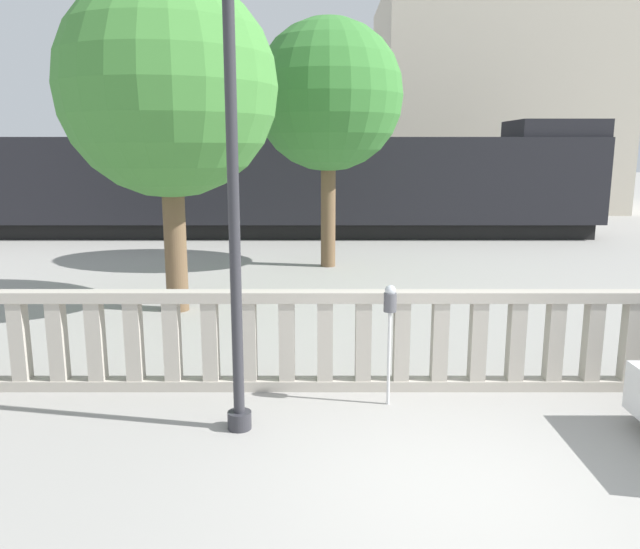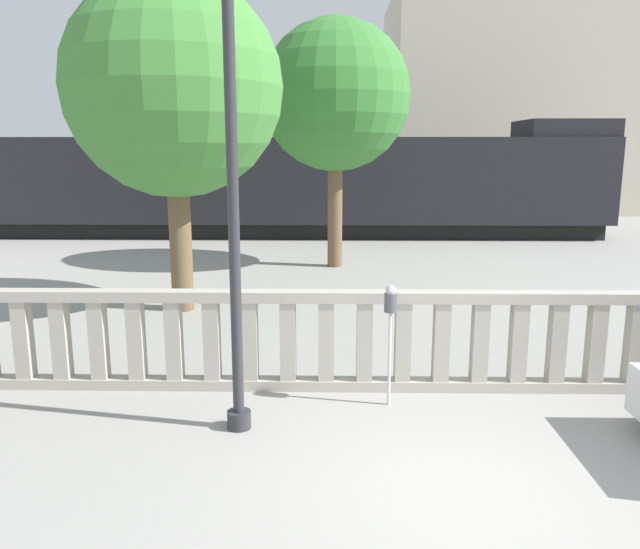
% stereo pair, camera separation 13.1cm
% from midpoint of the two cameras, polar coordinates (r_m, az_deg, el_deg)
% --- Properties ---
extents(ground_plane, '(160.00, 160.00, 0.00)m').
position_cam_midpoint_polar(ground_plane, '(6.23, 12.34, -18.80)').
color(ground_plane, gray).
extents(balustrade, '(15.22, 0.24, 1.32)m').
position_cam_midpoint_polar(balustrade, '(8.23, 8.93, -6.02)').
color(balustrade, '#ADA599').
rests_on(balustrade, ground).
extents(lamppost, '(0.33, 0.33, 5.80)m').
position_cam_midpoint_polar(lamppost, '(6.65, -8.43, 12.97)').
color(lamppost, '#2D2D33').
rests_on(lamppost, ground).
extents(parking_meter, '(0.16, 0.16, 1.51)m').
position_cam_midpoint_polar(parking_meter, '(7.55, 6.13, -3.30)').
color(parking_meter, silver).
rests_on(parking_meter, ground).
extents(train_near, '(25.92, 3.04, 4.10)m').
position_cam_midpoint_polar(train_near, '(22.94, -7.34, 8.14)').
color(train_near, black).
rests_on(train_near, ground).
extents(train_far, '(18.71, 2.97, 4.14)m').
position_cam_midpoint_polar(train_far, '(33.53, -8.37, 9.16)').
color(train_far, black).
rests_on(train_far, ground).
extents(building_block, '(11.56, 9.83, 10.79)m').
position_cam_midpoint_polar(building_block, '(35.52, 15.24, 14.71)').
color(building_block, beige).
rests_on(building_block, ground).
extents(tree_left, '(4.04, 4.04, 6.24)m').
position_cam_midpoint_polar(tree_left, '(12.25, -13.80, 16.19)').
color(tree_left, brown).
rests_on(tree_left, ground).
extents(tree_right, '(3.85, 3.85, 6.38)m').
position_cam_midpoint_polar(tree_right, '(16.62, 0.77, 15.97)').
color(tree_right, brown).
rests_on(tree_right, ground).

